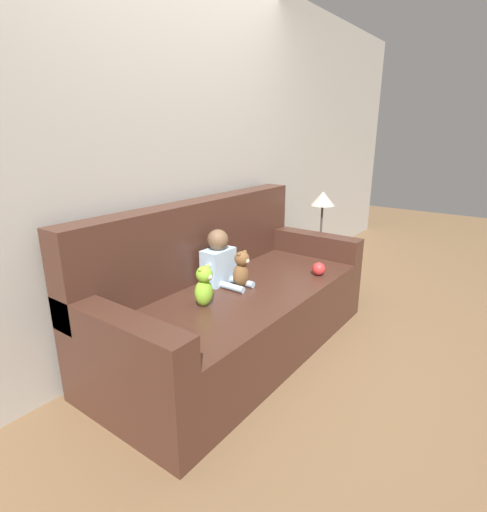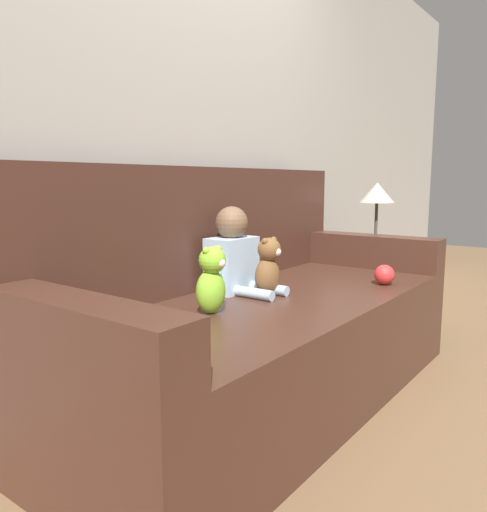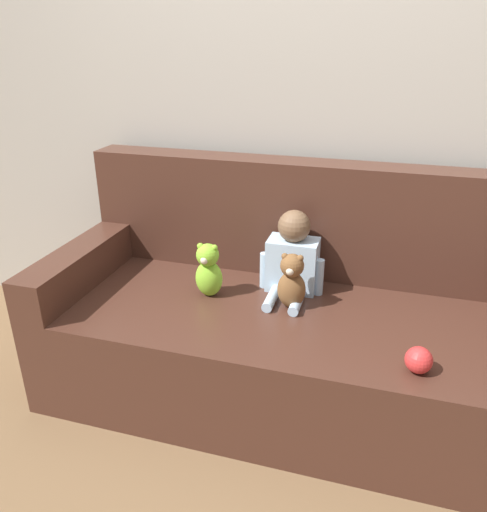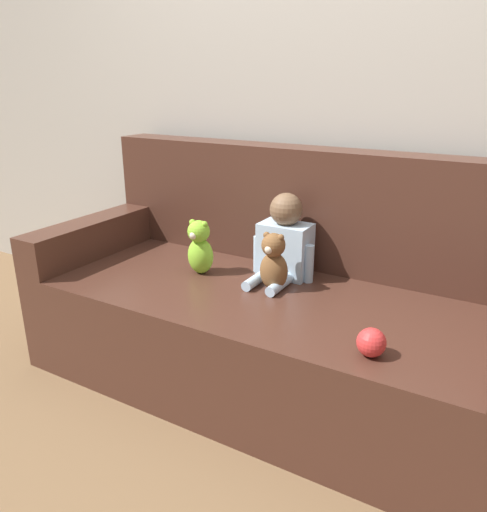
{
  "view_description": "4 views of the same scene",
  "coord_description": "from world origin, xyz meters",
  "px_view_note": "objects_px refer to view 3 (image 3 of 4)",
  "views": [
    {
      "loc": [
        -1.99,
        -1.49,
        1.47
      ],
      "look_at": [
        -0.05,
        -0.07,
        0.7
      ],
      "focal_mm": 28.0,
      "sensor_mm": 36.0,
      "label": 1
    },
    {
      "loc": [
        -1.72,
        -1.18,
        0.94
      ],
      "look_at": [
        -0.14,
        0.01,
        0.65
      ],
      "focal_mm": 35.0,
      "sensor_mm": 36.0,
      "label": 2
    },
    {
      "loc": [
        0.36,
        -1.85,
        1.53
      ],
      "look_at": [
        -0.17,
        -0.06,
        0.7
      ],
      "focal_mm": 35.0,
      "sensor_mm": 36.0,
      "label": 3
    },
    {
      "loc": [
        0.89,
        -1.74,
        1.3
      ],
      "look_at": [
        -0.09,
        -0.06,
        0.61
      ],
      "focal_mm": 35.0,
      "sensor_mm": 36.0,
      "label": 4
    }
  ],
  "objects_px": {
    "toy_ball": "(419,360)",
    "plush_toy_side": "(208,270)",
    "teddy_bear_brown": "(292,281)",
    "couch": "(288,323)",
    "person_baby": "(292,258)"
  },
  "relations": [
    {
      "from": "toy_ball",
      "to": "plush_toy_side",
      "type": "bearing_deg",
      "value": 160.38
    },
    {
      "from": "teddy_bear_brown",
      "to": "plush_toy_side",
      "type": "height_order",
      "value": "plush_toy_side"
    },
    {
      "from": "plush_toy_side",
      "to": "toy_ball",
      "type": "xyz_separation_m",
      "value": [
        0.88,
        -0.32,
        -0.08
      ]
    },
    {
      "from": "teddy_bear_brown",
      "to": "toy_ball",
      "type": "xyz_separation_m",
      "value": [
        0.51,
        -0.32,
        -0.08
      ]
    },
    {
      "from": "plush_toy_side",
      "to": "toy_ball",
      "type": "relative_size",
      "value": 2.64
    },
    {
      "from": "couch",
      "to": "teddy_bear_brown",
      "type": "xyz_separation_m",
      "value": [
        0.02,
        -0.07,
        0.25
      ]
    },
    {
      "from": "plush_toy_side",
      "to": "toy_ball",
      "type": "height_order",
      "value": "plush_toy_side"
    },
    {
      "from": "person_baby",
      "to": "teddy_bear_brown",
      "type": "distance_m",
      "value": 0.17
    },
    {
      "from": "teddy_bear_brown",
      "to": "plush_toy_side",
      "type": "relative_size",
      "value": 0.99
    },
    {
      "from": "plush_toy_side",
      "to": "toy_ball",
      "type": "distance_m",
      "value": 0.94
    },
    {
      "from": "person_baby",
      "to": "plush_toy_side",
      "type": "bearing_deg",
      "value": -154.49
    },
    {
      "from": "person_baby",
      "to": "toy_ball",
      "type": "relative_size",
      "value": 3.96
    },
    {
      "from": "couch",
      "to": "person_baby",
      "type": "distance_m",
      "value": 0.3
    },
    {
      "from": "person_baby",
      "to": "plush_toy_side",
      "type": "xyz_separation_m",
      "value": [
        -0.34,
        -0.16,
        -0.03
      ]
    },
    {
      "from": "teddy_bear_brown",
      "to": "toy_ball",
      "type": "distance_m",
      "value": 0.61
    }
  ]
}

